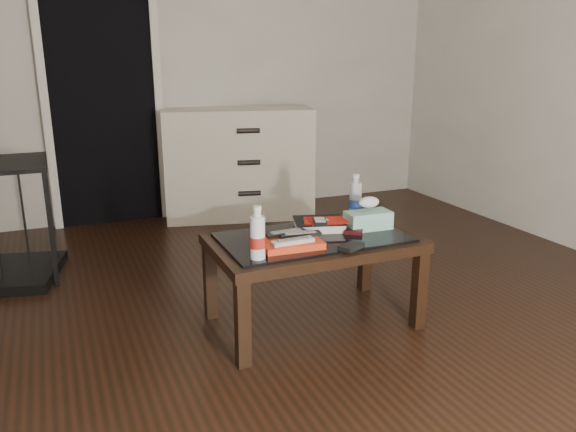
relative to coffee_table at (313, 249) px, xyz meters
name	(u,v)px	position (x,y,z in m)	size (l,w,h in m)	color
ground	(268,352)	(-0.32, -0.20, -0.40)	(5.00, 5.00, 0.00)	black
doorway	(103,94)	(-0.72, 2.27, 0.63)	(0.90, 0.08, 2.07)	black
coffee_table	(313,249)	(0.00, 0.00, 0.00)	(1.00, 0.60, 0.46)	black
dresser	(239,163)	(0.29, 2.03, 0.05)	(1.28, 0.76, 0.90)	beige
magazines	(290,243)	(-0.16, -0.09, 0.08)	(0.28, 0.21, 0.03)	#EE3A16
remote_silver	(293,241)	(-0.17, -0.14, 0.11)	(0.20, 0.05, 0.02)	#BBBCC0
remote_black_front	(300,234)	(-0.10, -0.06, 0.11)	(0.20, 0.05, 0.02)	black
remote_black_back	(286,233)	(-0.15, -0.02, 0.11)	(0.20, 0.05, 0.02)	black
textbook	(319,224)	(0.08, 0.10, 0.09)	(0.25, 0.20, 0.05)	black
dvd_mailers	(323,220)	(0.09, 0.08, 0.11)	(0.19, 0.14, 0.01)	#AF160B
ipod	(320,221)	(0.06, 0.04, 0.12)	(0.06, 0.10, 0.02)	black
flip_phone	(353,232)	(0.20, -0.04, 0.08)	(0.09, 0.05, 0.02)	black
wallet	(351,247)	(0.08, -0.24, 0.07)	(0.12, 0.07, 0.02)	black
water_bottle_left	(257,232)	(-0.36, -0.18, 0.18)	(0.07, 0.07, 0.24)	white
water_bottle_right	(355,196)	(0.36, 0.22, 0.18)	(0.07, 0.07, 0.24)	#B4BBC0
tissue_box	(368,220)	(0.31, 0.00, 0.11)	(0.23, 0.12, 0.09)	teal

